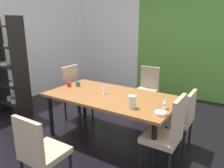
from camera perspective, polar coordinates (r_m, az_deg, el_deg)
name	(u,v)px	position (r m, az deg, el deg)	size (l,w,h in m)	color
ground_plane	(97,136)	(3.86, -3.90, -13.30)	(5.43, 5.80, 0.02)	black
back_panel_interior	(107,41)	(6.68, -1.23, 11.17)	(2.09, 0.10, 2.63)	silver
garden_window_panel	(203,46)	(5.66, 22.65, 9.10)	(3.34, 0.10, 2.63)	#599639
dining_table	(111,99)	(3.49, -0.30, -4.03)	(2.04, 1.09, 0.75)	brown
chair_head_near	(39,150)	(2.61, -18.45, -16.09)	(0.44, 0.44, 0.94)	tan
chair_right_far	(181,116)	(3.45, 17.63, -8.06)	(0.44, 0.44, 0.91)	tan
chair_left_far	(75,91)	(4.38, -9.67, -1.71)	(0.45, 0.44, 1.04)	tan
chair_right_near	(168,132)	(2.87, 14.42, -12.03)	(0.44, 0.44, 1.03)	tan
chair_head_far	(147,87)	(4.73, 9.24, -0.79)	(0.44, 0.45, 0.95)	tan
display_shelf	(9,67)	(4.99, -25.34, 4.14)	(0.81, 0.35, 1.99)	black
wine_glass_south	(166,101)	(3.00, 13.83, -4.38)	(0.07, 0.07, 0.15)	silver
wine_glass_near_window	(105,87)	(3.52, -1.95, -0.83)	(0.06, 0.06, 0.15)	silver
serving_bowl_north	(160,113)	(2.82, 12.53, -7.48)	(0.16, 0.16, 0.04)	#F6E1D1
cup_center	(78,84)	(3.98, -8.86, 0.02)	(0.08, 0.08, 0.08)	#266A59
cup_east	(69,84)	(3.99, -11.17, -0.04)	(0.07, 0.07, 0.08)	red
pitcher_west	(132,102)	(2.96, 5.27, -4.60)	(0.13, 0.11, 0.17)	beige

